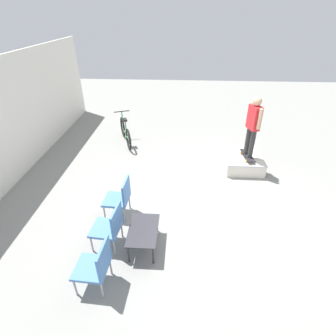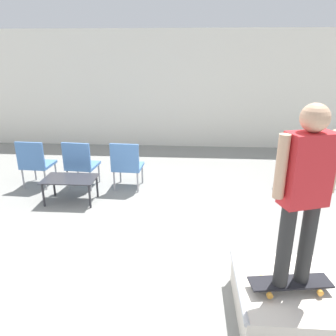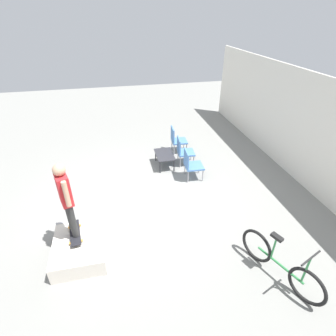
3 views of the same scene
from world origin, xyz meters
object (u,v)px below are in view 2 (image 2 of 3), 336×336
object	(u,v)px
patio_chair_left	(35,162)
bicycle	(316,164)
coffee_table	(70,181)
patio_chair_center	(80,163)
skate_ramp_box	(303,302)
person_skater	(305,186)
skateboard_on_ramp	(290,283)
patio_chair_right	(127,164)

from	to	relation	value
patio_chair_left	bicycle	size ratio (longest dim) A/B	0.55
bicycle	patio_chair_left	bearing A→B (deg)	165.07
coffee_table	patio_chair_center	world-z (taller)	patio_chair_center
patio_chair_left	bicycle	xyz separation A→B (m)	(5.36, 0.63, -0.13)
skate_ramp_box	patio_chair_left	size ratio (longest dim) A/B	1.40
person_skater	patio_chair_center	world-z (taller)	person_skater
coffee_table	patio_chair_center	size ratio (longest dim) A/B	0.97
skate_ramp_box	skateboard_on_ramp	size ratio (longest dim) A/B	1.67
skateboard_on_ramp	patio_chair_right	bearing A→B (deg)	115.85
skate_ramp_box	patio_chair_right	distance (m)	3.80
coffee_table	person_skater	bearing A→B (deg)	-40.06
patio_chair_right	bicycle	xyz separation A→B (m)	(3.63, 0.63, -0.13)
patio_chair_left	skate_ramp_box	bearing A→B (deg)	146.17
bicycle	patio_chair_center	bearing A→B (deg)	166.34
patio_chair_right	skate_ramp_box	bearing A→B (deg)	129.73
person_skater	coffee_table	world-z (taller)	person_skater
patio_chair_right	person_skater	bearing A→B (deg)	126.98
bicycle	patio_chair_right	bearing A→B (deg)	168.22
patio_chair_left	patio_chair_right	distance (m)	1.74
coffee_table	bicycle	distance (m)	4.66
patio_chair_center	patio_chair_right	world-z (taller)	same
patio_chair_left	patio_chair_center	world-z (taller)	same
person_skater	coffee_table	bearing A→B (deg)	121.54
person_skater	patio_chair_right	distance (m)	3.85
skateboard_on_ramp	patio_chair_right	distance (m)	3.74
coffee_table	patio_chair_right	size ratio (longest dim) A/B	0.97
coffee_table	bicycle	xyz separation A→B (m)	(4.49, 1.24, -0.01)
skateboard_on_ramp	patio_chair_right	size ratio (longest dim) A/B	0.84
patio_chair_left	patio_chair_right	xyz separation A→B (m)	(1.74, -0.00, 0.00)
patio_chair_center	patio_chair_right	distance (m)	0.87
coffee_table	patio_chair_right	xyz separation A→B (m)	(0.86, 0.61, 0.12)
skate_ramp_box	patio_chair_right	bearing A→B (deg)	126.80
patio_chair_right	bicycle	bearing A→B (deg)	-167.25
skate_ramp_box	coffee_table	distance (m)	3.96
patio_chair_left	coffee_table	bearing A→B (deg)	148.30
patio_chair_right	coffee_table	bearing A→B (deg)	38.25
person_skater	bicycle	xyz separation A→B (m)	(1.53, 3.73, -1.04)
skate_ramp_box	coffee_table	world-z (taller)	coffee_table
coffee_table	bicycle	bearing A→B (deg)	15.43
skateboard_on_ramp	person_skater	distance (m)	0.96
skate_ramp_box	person_skater	xyz separation A→B (m)	(-0.17, -0.07, 1.23)
skate_ramp_box	patio_chair_left	distance (m)	5.03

